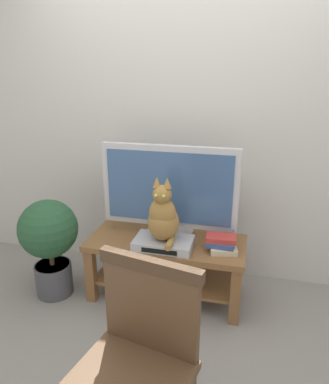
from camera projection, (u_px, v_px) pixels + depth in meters
ground_plane at (152, 359)px, 2.14m from camera, size 12.00×12.00×0.00m
back_wall at (191, 107)px, 2.75m from camera, size 7.00×0.12×2.80m
tv_stand at (166, 257)px, 2.64m from camera, size 1.17×0.49×0.47m
tv at (169, 190)px, 2.56m from camera, size 1.01×0.20×0.70m
media_box at (164, 243)px, 2.49m from camera, size 0.42×0.26×0.06m
cat at (163, 217)px, 2.41m from camera, size 0.22×0.28×0.47m
wooden_chair at (137, 354)px, 1.47m from camera, size 0.57×0.57×0.93m
book_stack at (222, 243)px, 2.44m from camera, size 0.23×0.21×0.11m
potted_plant at (49, 239)px, 2.63m from camera, size 0.44×0.44×0.78m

